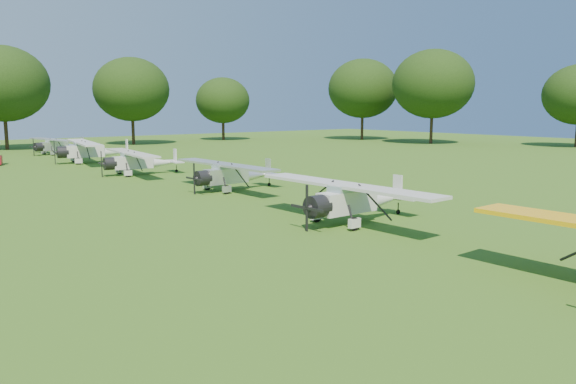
% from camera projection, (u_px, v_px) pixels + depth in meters
% --- Properties ---
extents(ground, '(160.00, 160.00, 0.00)m').
position_uv_depth(ground, '(313.00, 216.00, 27.50)').
color(ground, '#304E13').
rests_on(ground, ground).
extents(tree_belt, '(137.36, 130.27, 14.52)m').
position_uv_depth(tree_belt, '(366.00, 53.00, 28.60)').
color(tree_belt, black).
rests_on(tree_belt, ground).
extents(aircraft_3, '(6.46, 10.28, 2.03)m').
position_uv_depth(aircraft_3, '(354.00, 197.00, 25.80)').
color(aircraft_3, silver).
rests_on(aircraft_3, ground).
extents(aircraft_4, '(6.11, 9.71, 1.92)m').
position_uv_depth(aircraft_4, '(232.00, 173.00, 35.92)').
color(aircraft_4, silver).
rests_on(aircraft_4, ground).
extents(aircraft_5, '(6.34, 10.08, 1.98)m').
position_uv_depth(aircraft_5, '(139.00, 160.00, 44.28)').
color(aircraft_5, silver).
rests_on(aircraft_5, ground).
extents(aircraft_6, '(7.19, 11.39, 2.24)m').
position_uv_depth(aircraft_6, '(91.00, 149.00, 53.69)').
color(aircraft_6, silver).
rests_on(aircraft_6, ground).
extents(aircraft_7, '(6.15, 9.74, 1.91)m').
position_uv_depth(aircraft_7, '(58.00, 144.00, 63.30)').
color(aircraft_7, silver).
rests_on(aircraft_7, ground).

